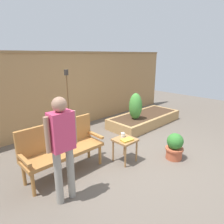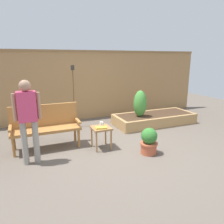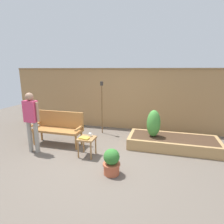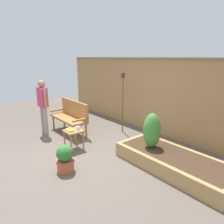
% 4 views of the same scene
% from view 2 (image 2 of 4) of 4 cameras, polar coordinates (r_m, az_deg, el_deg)
% --- Properties ---
extents(ground_plane, '(14.00, 14.00, 0.00)m').
position_cam_2_polar(ground_plane, '(4.75, 1.23, -9.64)').
color(ground_plane, '#60564C').
extents(fence_back, '(8.40, 0.14, 2.16)m').
position_cam_2_polar(fence_back, '(6.85, -7.66, 7.13)').
color(fence_back, '#A37A4C').
rests_on(fence_back, ground_plane).
extents(garden_bench, '(1.44, 0.48, 0.94)m').
position_cam_2_polar(garden_bench, '(4.86, -17.39, -2.91)').
color(garden_bench, '#A87038').
rests_on(garden_bench, ground_plane).
extents(side_table, '(0.40, 0.40, 0.48)m').
position_cam_2_polar(side_table, '(4.62, -2.92, -5.05)').
color(side_table, '#9E7042').
rests_on(side_table, ground_plane).
extents(cup_on_table, '(0.11, 0.07, 0.09)m').
position_cam_2_polar(cup_on_table, '(4.69, -2.82, -3.13)').
color(cup_on_table, white).
rests_on(cup_on_table, side_table).
extents(book_on_table, '(0.26, 0.18, 0.03)m').
position_cam_2_polar(book_on_table, '(4.51, -2.95, -4.21)').
color(book_on_table, gold).
rests_on(book_on_table, side_table).
extents(potted_boxwood, '(0.36, 0.36, 0.55)m').
position_cam_2_polar(potted_boxwood, '(4.47, 9.84, -7.61)').
color(potted_boxwood, '#B75638').
rests_on(potted_boxwood, ground_plane).
extents(raised_planter_bed, '(2.40, 1.00, 0.30)m').
position_cam_2_polar(raised_planter_bed, '(6.53, 11.17, -1.79)').
color(raised_planter_bed, '#AD8451').
rests_on(raised_planter_bed, ground_plane).
extents(shrub_near_bench, '(0.37, 0.37, 0.75)m').
position_cam_2_polar(shrub_near_bench, '(6.08, 7.50, 2.24)').
color(shrub_near_bench, brown).
rests_on(shrub_near_bench, raised_planter_bed).
extents(tiki_torch, '(0.10, 0.10, 1.74)m').
position_cam_2_polar(tiki_torch, '(6.03, -10.30, 6.98)').
color(tiki_torch, brown).
rests_on(tiki_torch, ground_plane).
extents(person_by_bench, '(0.47, 0.20, 1.56)m').
position_cam_2_polar(person_by_bench, '(4.09, -21.60, -0.77)').
color(person_by_bench, gray).
rests_on(person_by_bench, ground_plane).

